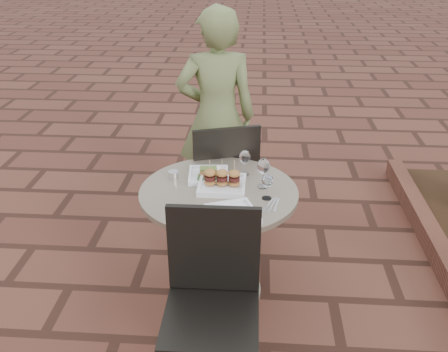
# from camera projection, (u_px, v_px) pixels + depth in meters

# --- Properties ---
(ground) EXTENTS (60.00, 60.00, 0.00)m
(ground) POSITION_uv_depth(u_px,v_px,m) (199.00, 293.00, 3.14)
(ground) COLOR #572E22
(ground) RESTS_ON ground
(cafe_table) EXTENTS (0.90, 0.90, 0.73)m
(cafe_table) POSITION_uv_depth(u_px,v_px,m) (219.00, 227.00, 2.93)
(cafe_table) COLOR gray
(cafe_table) RESTS_ON ground
(chair_far) EXTENTS (0.55, 0.55, 0.93)m
(chair_far) POSITION_uv_depth(u_px,v_px,m) (223.00, 175.00, 3.40)
(chair_far) COLOR black
(chair_far) RESTS_ON ground
(chair_near) EXTENTS (0.44, 0.44, 0.93)m
(chair_near) POSITION_uv_depth(u_px,v_px,m) (212.00, 288.00, 2.33)
(chair_near) COLOR black
(chair_near) RESTS_ON ground
(diner) EXTENTS (0.64, 0.47, 1.61)m
(diner) POSITION_uv_depth(u_px,v_px,m) (217.00, 118.00, 3.66)
(diner) COLOR #636D3C
(diner) RESTS_ON ground
(plate_salmon) EXTENTS (0.25, 0.25, 0.06)m
(plate_salmon) POSITION_uv_depth(u_px,v_px,m) (208.00, 175.00, 2.95)
(plate_salmon) COLOR white
(plate_salmon) RESTS_ON cafe_table
(plate_sliders) EXTENTS (0.27, 0.27, 0.17)m
(plate_sliders) POSITION_uv_depth(u_px,v_px,m) (222.00, 181.00, 2.83)
(plate_sliders) COLOR white
(plate_sliders) RESTS_ON cafe_table
(plate_tuna) EXTENTS (0.31, 0.31, 0.03)m
(plate_tuna) POSITION_uv_depth(u_px,v_px,m) (232.00, 214.00, 2.56)
(plate_tuna) COLOR white
(plate_tuna) RESTS_ON cafe_table
(wine_glass_right) EXTENTS (0.06, 0.06, 0.15)m
(wine_glass_right) POSITION_uv_depth(u_px,v_px,m) (267.00, 181.00, 2.69)
(wine_glass_right) COLOR white
(wine_glass_right) RESTS_ON cafe_table
(wine_glass_mid) EXTENTS (0.07, 0.07, 0.16)m
(wine_glass_mid) POSITION_uv_depth(u_px,v_px,m) (245.00, 158.00, 2.95)
(wine_glass_mid) COLOR white
(wine_glass_mid) RESTS_ON cafe_table
(wine_glass_far) EXTENTS (0.07, 0.07, 0.18)m
(wine_glass_far) POSITION_uv_depth(u_px,v_px,m) (263.00, 167.00, 2.80)
(wine_glass_far) COLOR white
(wine_glass_far) RESTS_ON cafe_table
(steel_ramekin) EXTENTS (0.08, 0.08, 0.05)m
(steel_ramekin) POSITION_uv_depth(u_px,v_px,m) (173.00, 175.00, 2.94)
(steel_ramekin) COLOR silver
(steel_ramekin) RESTS_ON cafe_table
(cutlery_set) EXTENTS (0.12, 0.19, 0.00)m
(cutlery_set) POSITION_uv_depth(u_px,v_px,m) (272.00, 205.00, 2.67)
(cutlery_set) COLOR silver
(cutlery_set) RESTS_ON cafe_table
(planter_curb) EXTENTS (0.12, 3.00, 0.15)m
(planter_curb) POSITION_uv_depth(u_px,v_px,m) (446.00, 266.00, 3.27)
(planter_curb) COLOR brown
(planter_curb) RESTS_ON ground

